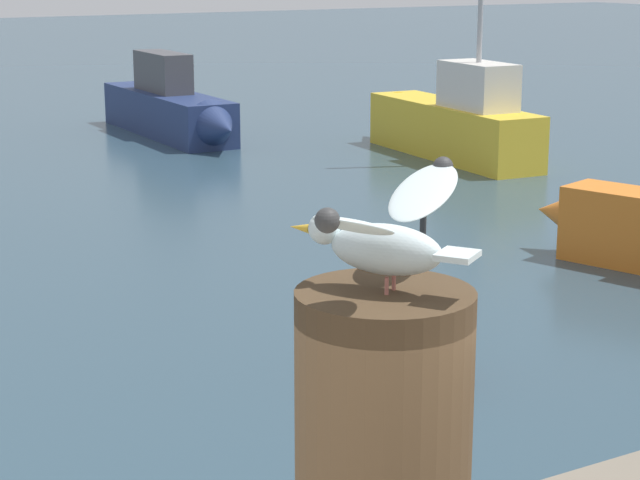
% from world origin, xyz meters
% --- Properties ---
extents(seagull, '(0.55, 0.42, 0.22)m').
position_xyz_m(seagull, '(1.06, -0.47, 2.68)').
color(seagull, '#C66D60').
rests_on(seagull, mooring_post).
extents(boat_navy, '(1.06, 4.94, 1.50)m').
position_xyz_m(boat_navy, '(8.08, 16.83, 0.50)').
color(boat_navy, navy).
rests_on(boat_navy, ground_plane).
extents(boat_yellow, '(1.22, 4.60, 4.85)m').
position_xyz_m(boat_yellow, '(11.11, 12.66, 0.58)').
color(boat_yellow, yellow).
rests_on(boat_yellow, ground_plane).
extents(channel_buoy, '(0.56, 0.56, 1.33)m').
position_xyz_m(channel_buoy, '(4.78, 4.53, 0.48)').
color(channel_buoy, red).
rests_on(channel_buoy, ground_plane).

